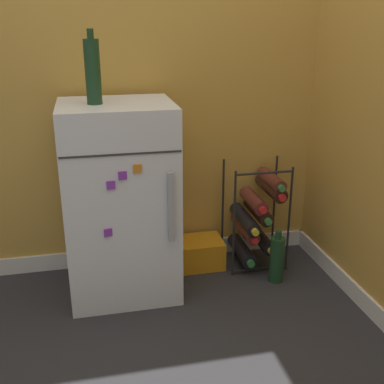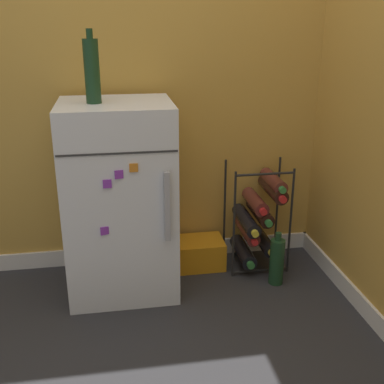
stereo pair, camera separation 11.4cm
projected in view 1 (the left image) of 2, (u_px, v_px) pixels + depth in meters
ground_plane at (194, 322)px, 2.13m from camera, size 14.00×14.00×0.00m
wall_back at (164, 24)px, 2.31m from camera, size 6.59×0.07×2.50m
mini_fridge at (121, 201)px, 2.25m from camera, size 0.51×0.47×0.92m
wine_rack at (255, 216)px, 2.55m from camera, size 0.31×0.33×0.57m
soda_box at (199, 253)px, 2.60m from camera, size 0.25×0.20×0.15m
fridge_top_bottle at (93, 71)px, 2.02m from camera, size 0.07×0.07×0.31m
loose_bottle_floor at (277, 259)px, 2.43m from camera, size 0.07×0.07×0.28m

